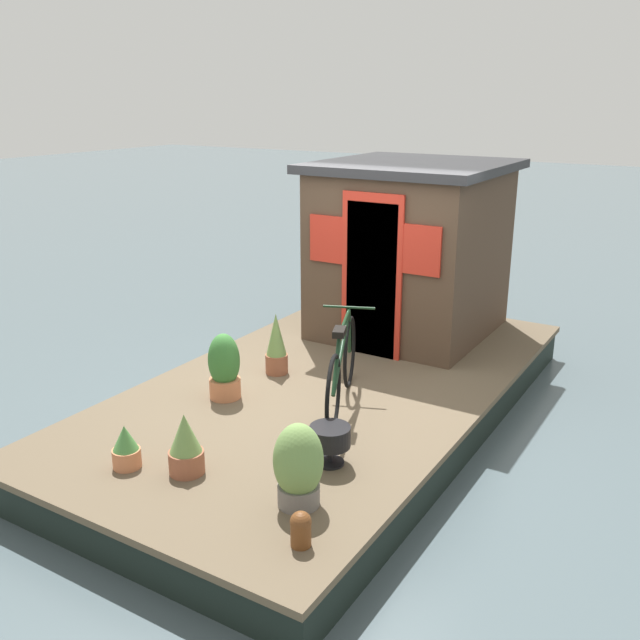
% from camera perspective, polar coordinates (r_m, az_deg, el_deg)
% --- Properties ---
extents(ground_plane, '(60.00, 60.00, 0.00)m').
position_cam_1_polar(ground_plane, '(7.31, 0.82, -7.89)').
color(ground_plane, '#4C5B60').
extents(houseboat_deck, '(5.96, 3.16, 0.41)m').
position_cam_1_polar(houseboat_deck, '(7.23, 0.83, -6.42)').
color(houseboat_deck, brown).
rests_on(houseboat_deck, ground_plane).
extents(houseboat_cabin, '(2.17, 2.06, 2.04)m').
position_cam_1_polar(houseboat_cabin, '(8.43, 7.38, 5.82)').
color(houseboat_cabin, '#4C3828').
rests_on(houseboat_cabin, houseboat_deck).
extents(bicycle, '(1.66, 0.75, 0.85)m').
position_cam_1_polar(bicycle, '(6.39, 1.80, -3.94)').
color(bicycle, black).
rests_on(bicycle, houseboat_deck).
extents(potted_plant_geranium, '(0.23, 0.23, 0.65)m').
position_cam_1_polar(potted_plant_geranium, '(7.23, -3.58, -2.04)').
color(potted_plant_geranium, '#935138').
rests_on(potted_plant_geranium, houseboat_deck).
extents(potted_plant_basil, '(0.36, 0.36, 0.62)m').
position_cam_1_polar(potted_plant_basil, '(4.98, -1.77, -11.82)').
color(potted_plant_basil, slate).
rests_on(potted_plant_basil, houseboat_deck).
extents(potted_plant_ivy, '(0.27, 0.27, 0.49)m').
position_cam_1_polar(potted_plant_ivy, '(5.49, -10.90, -9.98)').
color(potted_plant_ivy, '#935138').
rests_on(potted_plant_ivy, houseboat_deck).
extents(potted_plant_lavender, '(0.30, 0.30, 0.64)m').
position_cam_1_polar(potted_plant_lavender, '(6.70, -7.81, -3.87)').
color(potted_plant_lavender, '#C6754C').
rests_on(potted_plant_lavender, houseboat_deck).
extents(potted_plant_fern, '(0.22, 0.22, 0.35)m').
position_cam_1_polar(potted_plant_fern, '(5.71, -15.55, -9.98)').
color(potted_plant_fern, '#C6754C').
rests_on(potted_plant_fern, houseboat_deck).
extents(charcoal_grill, '(0.33, 0.33, 0.32)m').
position_cam_1_polar(charcoal_grill, '(5.52, 0.82, -9.59)').
color(charcoal_grill, black).
rests_on(charcoal_grill, houseboat_deck).
extents(mooring_bollard, '(0.14, 0.14, 0.24)m').
position_cam_1_polar(mooring_bollard, '(4.67, -1.58, -16.60)').
color(mooring_bollard, brown).
rests_on(mooring_bollard, houseboat_deck).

